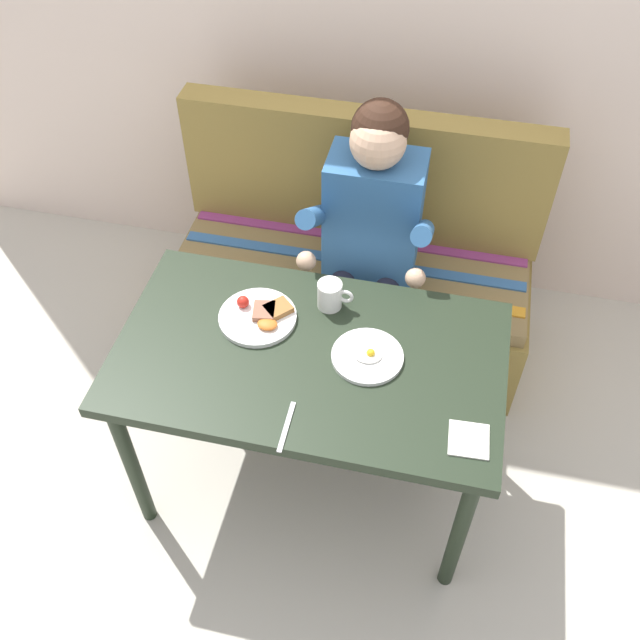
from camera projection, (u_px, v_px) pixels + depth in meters
ground_plane at (311, 475)px, 2.72m from camera, size 8.00×8.00×0.00m
table at (310, 370)px, 2.25m from camera, size 1.20×0.70×0.73m
couch at (352, 277)px, 2.98m from camera, size 1.44×0.56×1.00m
person at (370, 232)px, 2.55m from camera, size 0.45×0.61×1.21m
plate_breakfast at (260, 316)px, 2.27m from camera, size 0.25×0.25×0.05m
plate_eggs at (367, 356)px, 2.17m from camera, size 0.22×0.22×0.04m
coffee_mug at (330, 294)px, 2.28m from camera, size 0.12×0.08×0.10m
napkin at (469, 440)px, 1.97m from camera, size 0.12×0.12×0.01m
fork at (288, 427)px, 2.00m from camera, size 0.02×0.17×0.00m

